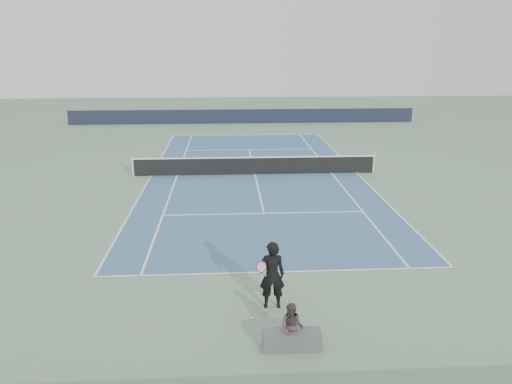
{
  "coord_description": "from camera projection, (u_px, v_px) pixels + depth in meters",
  "views": [
    {
      "loc": [
        -1.47,
        -25.67,
        6.68
      ],
      "look_at": [
        -0.36,
        -6.96,
        1.1
      ],
      "focal_mm": 35.0,
      "sensor_mm": 36.0,
      "label": 1
    }
  ],
  "objects": [
    {
      "name": "tennis_ball",
      "position": [
        252.0,
        318.0,
        12.58
      ],
      "size": [
        0.07,
        0.07,
        0.07
      ],
      "primitive_type": "sphere",
      "color": "#C0DB2C",
      "rests_on": "ground"
    },
    {
      "name": "tennis_player",
      "position": [
        272.0,
        275.0,
        12.94
      ],
      "size": [
        0.8,
        0.51,
        1.85
      ],
      "color": "black",
      "rests_on": "ground"
    },
    {
      "name": "tennis_net",
      "position": [
        255.0,
        165.0,
        26.4
      ],
      "size": [
        12.9,
        0.1,
        1.07
      ],
      "color": "silver",
      "rests_on": "ground"
    },
    {
      "name": "spectator_bench",
      "position": [
        292.0,
        333.0,
        11.3
      ],
      "size": [
        1.39,
        0.91,
        1.14
      ],
      "color": "#505054",
      "rests_on": "ground"
    },
    {
      "name": "windscreen_far",
      "position": [
        243.0,
        116.0,
        43.49
      ],
      "size": [
        30.0,
        0.25,
        1.2
      ],
      "primitive_type": "cube",
      "color": "black",
      "rests_on": "ground"
    },
    {
      "name": "ground",
      "position": [
        255.0,
        174.0,
        26.55
      ],
      "size": [
        80.0,
        80.0,
        0.0
      ],
      "primitive_type": "plane",
      "color": "slate"
    },
    {
      "name": "court_surface",
      "position": [
        255.0,
        174.0,
        26.55
      ],
      "size": [
        10.97,
        23.77,
        0.01
      ],
      "primitive_type": "cube",
      "color": "#376083",
      "rests_on": "ground"
    }
  ]
}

